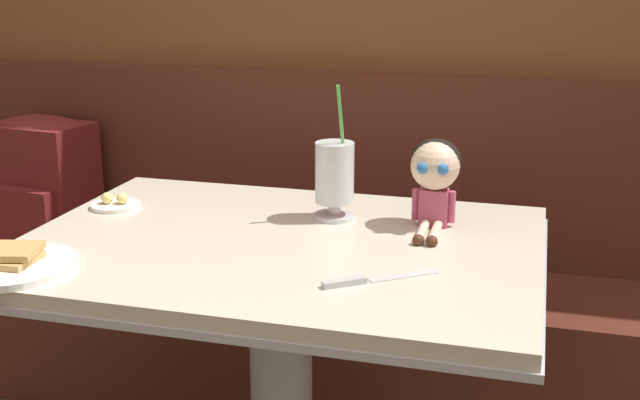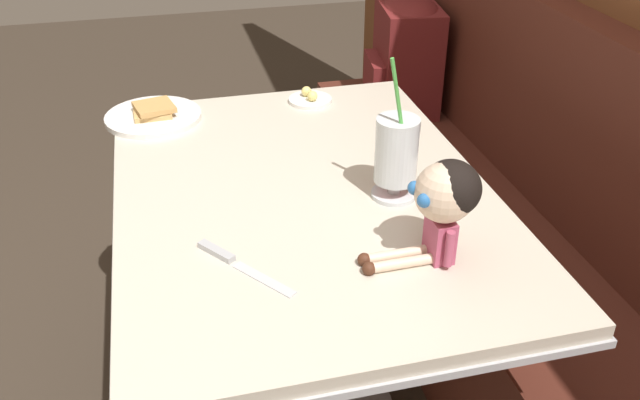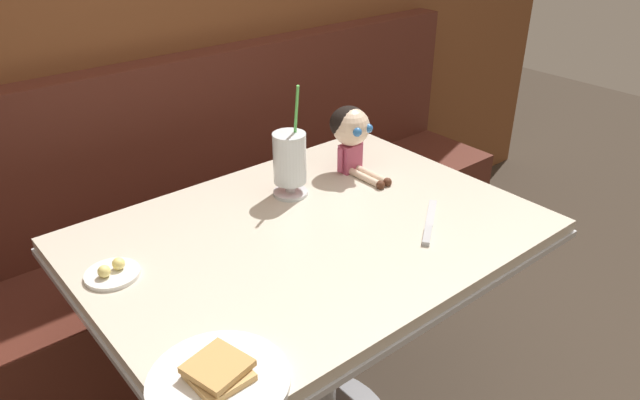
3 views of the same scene
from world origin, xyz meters
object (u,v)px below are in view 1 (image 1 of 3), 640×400
at_px(toast_plate, 11,263).
at_px(backpack, 43,177).
at_px(butter_saucer, 115,204).
at_px(milkshake_glass, 335,177).
at_px(seated_doll, 435,170).
at_px(butter_knife, 361,281).

bearing_deg(toast_plate, backpack, 120.96).
height_order(toast_plate, butter_saucer, toast_plate).
xyz_separation_m(milkshake_glass, seated_doll, (0.23, 0.01, 0.03)).
distance_m(toast_plate, seated_doll, 0.90).
bearing_deg(milkshake_glass, toast_plate, -137.26).
relative_size(seated_doll, backpack, 0.54).
height_order(milkshake_glass, butter_saucer, milkshake_glass).
xyz_separation_m(toast_plate, backpack, (-0.54, 0.90, -0.09)).
xyz_separation_m(toast_plate, seated_doll, (0.75, 0.49, 0.12)).
bearing_deg(butter_knife, seated_doll, 77.92).
xyz_separation_m(butter_saucer, seated_doll, (0.76, 0.07, 0.12)).
relative_size(toast_plate, butter_knife, 1.25).
height_order(toast_plate, seated_doll, seated_doll).
relative_size(butter_knife, backpack, 0.49).
distance_m(milkshake_glass, backpack, 1.16).
bearing_deg(backpack, milkshake_glass, -21.57).
xyz_separation_m(butter_saucer, backpack, (-0.53, 0.48, -0.09)).
height_order(milkshake_glass, seated_doll, milkshake_glass).
relative_size(butter_saucer, seated_doll, 0.55).
bearing_deg(butter_saucer, seated_doll, 4.88).
distance_m(butter_knife, backpack, 1.45).
bearing_deg(butter_saucer, backpack, 137.87).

